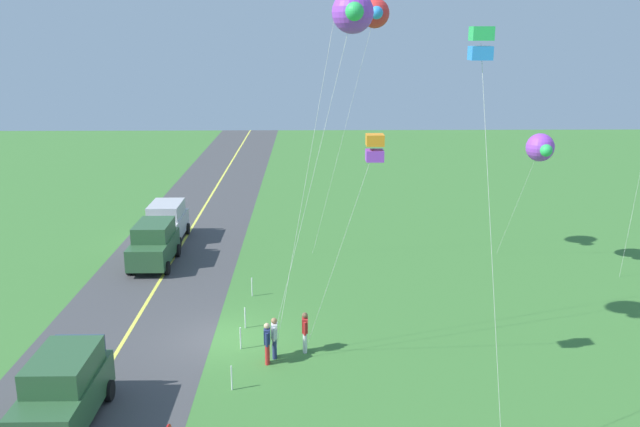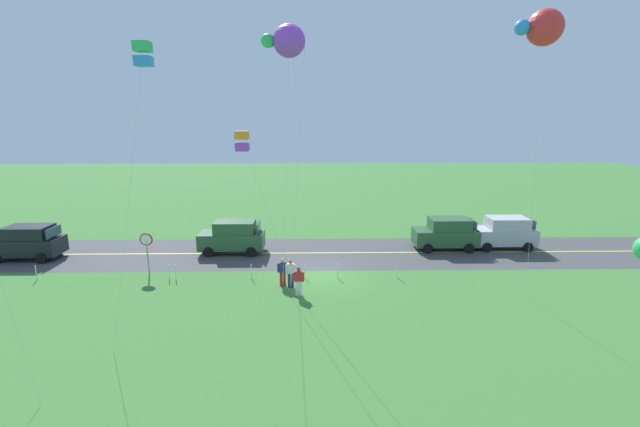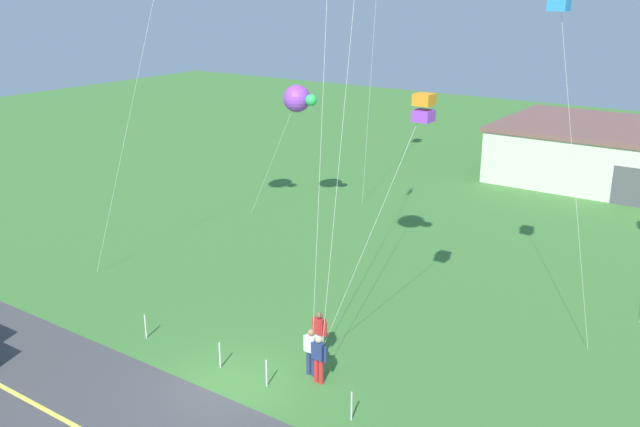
% 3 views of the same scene
% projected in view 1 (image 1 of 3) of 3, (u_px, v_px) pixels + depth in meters
% --- Properties ---
extents(ground_plane, '(120.00, 120.00, 0.10)m').
position_uv_depth(ground_plane, '(226.00, 339.00, 26.91)').
color(ground_plane, '#3D7533').
extents(asphalt_road, '(120.00, 7.00, 0.00)m').
position_uv_depth(asphalt_road, '(125.00, 339.00, 26.83)').
color(asphalt_road, '#424244').
rests_on(asphalt_road, ground).
extents(road_centre_stripe, '(120.00, 0.16, 0.00)m').
position_uv_depth(road_centre_stripe, '(125.00, 339.00, 26.83)').
color(road_centre_stripe, '#E5E04C').
rests_on(road_centre_stripe, asphalt_road).
extents(car_suv_foreground, '(4.40, 2.12, 2.24)m').
position_uv_depth(car_suv_foreground, '(64.00, 389.00, 20.76)').
color(car_suv_foreground, '#2D5633').
rests_on(car_suv_foreground, ground).
extents(car_parked_west_far, '(4.40, 2.12, 2.24)m').
position_uv_depth(car_parked_west_far, '(166.00, 222.00, 39.23)').
color(car_parked_west_far, '#B7B7BC').
rests_on(car_parked_west_far, ground).
extents(car_parked_west_near, '(4.40, 2.12, 2.24)m').
position_uv_depth(car_parked_west_near, '(154.00, 244.00, 35.19)').
color(car_parked_west_near, '#2D5633').
rests_on(car_parked_west_near, ground).
extents(person_adult_near, '(0.58, 0.22, 1.60)m').
position_uv_depth(person_adult_near, '(267.00, 342.00, 24.62)').
color(person_adult_near, red).
rests_on(person_adult_near, ground).
extents(person_adult_companion, '(0.58, 0.22, 1.60)m').
position_uv_depth(person_adult_companion, '(305.00, 331.00, 25.54)').
color(person_adult_companion, silver).
rests_on(person_adult_companion, ground).
extents(person_child_watcher, '(0.58, 0.22, 1.60)m').
position_uv_depth(person_child_watcher, '(274.00, 336.00, 25.07)').
color(person_child_watcher, navy).
rests_on(person_child_watcher, ground).
extents(kite_red_low, '(1.90, 3.73, 13.12)m').
position_uv_depth(kite_red_low, '(353.00, 12.00, 22.31)').
color(kite_red_low, silver).
rests_on(kite_red_low, ground).
extents(kite_blue_mid, '(2.59, 2.56, 8.65)m').
position_uv_depth(kite_blue_mid, '(375.00, 148.00, 21.47)').
color(kite_blue_mid, silver).
rests_on(kite_blue_mid, ground).
extents(kite_green_far, '(2.18, 1.14, 11.91)m').
position_uv_depth(kite_green_far, '(481.00, 45.00, 17.71)').
color(kite_green_far, silver).
rests_on(kite_green_far, ground).
extents(kite_orange_near, '(3.26, 3.70, 13.37)m').
position_uv_depth(kite_orange_near, '(375.00, 13.00, 32.04)').
color(kite_orange_near, silver).
rests_on(kite_orange_near, ground).
extents(kite_cyan_top, '(3.53, 1.82, 6.96)m').
position_uv_depth(kite_cyan_top, '(541.00, 148.00, 33.52)').
color(kite_cyan_top, silver).
rests_on(kite_cyan_top, ground).
extents(fence_post_0, '(0.05, 0.05, 0.90)m').
position_uv_depth(fence_post_0, '(252.00, 287.00, 31.10)').
color(fence_post_0, silver).
rests_on(fence_post_0, ground).
extents(fence_post_1, '(0.05, 0.05, 0.90)m').
position_uv_depth(fence_post_1, '(245.00, 318.00, 27.72)').
color(fence_post_1, silver).
rests_on(fence_post_1, ground).
extents(fence_post_2, '(0.05, 0.05, 0.90)m').
position_uv_depth(fence_post_2, '(241.00, 338.00, 25.86)').
color(fence_post_2, silver).
rests_on(fence_post_2, ground).
extents(fence_post_3, '(0.05, 0.05, 0.90)m').
position_uv_depth(fence_post_3, '(232.00, 378.00, 22.87)').
color(fence_post_3, silver).
rests_on(fence_post_3, ground).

